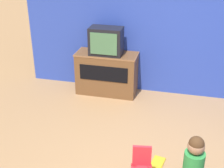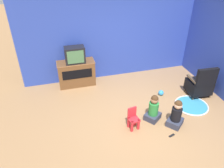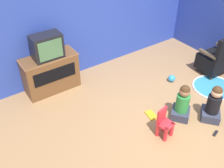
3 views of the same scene
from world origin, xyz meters
The scene contains 12 objects.
ground_plane centered at (0.00, 0.00, 0.00)m, with size 30.00×30.00×0.00m, color #9E754C.
wall_back centered at (-0.23, 2.42, 1.29)m, with size 5.54×0.12×2.58m.
tv_cabinet centered at (-1.41, 2.10, 0.40)m, with size 1.11×0.48×0.77m.
television centered at (-1.41, 2.07, 1.02)m, with size 0.57×0.34×0.48m.
black_armchair centered at (1.87, 0.56, 0.37)m, with size 0.65×0.59×0.96m.
yellow_kid_chair centered at (-0.40, -0.19, 0.22)m, with size 0.28×0.27×0.54m.
play_mat centered at (1.43, 0.18, 0.01)m, with size 0.90×0.90×0.04m.
child_watching_left centered at (0.17, -0.04, 0.31)m, with size 0.48×0.47×0.71m.
child_watching_center centered at (0.60, -0.37, 0.31)m, with size 0.48×0.48×0.72m.
toy_ball centered at (0.85, 0.86, 0.08)m, with size 0.15×0.15×0.15m.
book centered at (-0.25, 0.28, 0.01)m, with size 0.20×0.27×0.02m.
remote_control centered at (0.36, -0.70, 0.01)m, with size 0.16×0.09×0.02m.
Camera 2 is at (-1.91, -3.79, 3.64)m, focal length 35.00 mm.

